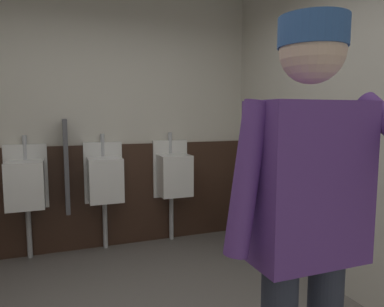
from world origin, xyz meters
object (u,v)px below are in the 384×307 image
object	(u,v)px
trash_bin	(251,226)
urinal_right	(173,174)
urinal_left	(26,184)
person	(308,213)
urinal_middle	(105,179)

from	to	relation	value
trash_bin	urinal_right	bearing A→B (deg)	135.65
urinal_left	person	distance (m)	2.92
urinal_left	person	xyz separation A→B (m)	(1.19, -2.65, 0.30)
urinal_left	trash_bin	bearing A→B (deg)	-16.22
trash_bin	urinal_middle	bearing A→B (deg)	155.85
urinal_left	urinal_right	size ratio (longest dim) A/B	1.00
urinal_left	urinal_middle	bearing A→B (deg)	0.00
urinal_middle	trash_bin	xyz separation A→B (m)	(1.39, -0.62, -0.47)
urinal_middle	urinal_right	bearing A→B (deg)	0.00
urinal_left	urinal_middle	size ratio (longest dim) A/B	1.00
urinal_right	trash_bin	distance (m)	1.01
person	trash_bin	size ratio (longest dim) A/B	2.96
urinal_right	trash_bin	xyz separation A→B (m)	(0.64, -0.62, -0.47)
urinal_right	person	size ratio (longest dim) A/B	0.69
trash_bin	urinal_left	bearing A→B (deg)	163.78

